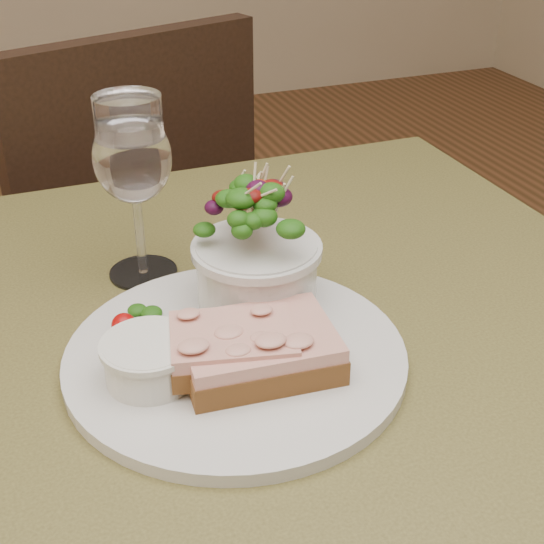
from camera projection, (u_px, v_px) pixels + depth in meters
name	position (u px, v px, depth m)	size (l,w,h in m)	color
cafe_table	(262.00, 417.00, 0.74)	(0.80, 0.80, 0.75)	#423D1C
chair_far	(113.00, 334.00, 1.49)	(0.53, 0.53, 0.90)	black
dinner_plate	(236.00, 356.00, 0.65)	(0.29, 0.29, 0.01)	silver
sandwich_front	(258.00, 349.00, 0.62)	(0.13, 0.10, 0.03)	#4A2C13
sandwich_back	(233.00, 346.00, 0.62)	(0.12, 0.10, 0.03)	#4A2C13
ramekin	(149.00, 359.00, 0.61)	(0.07, 0.07, 0.04)	silver
salad_bowl	(257.00, 246.00, 0.69)	(0.11, 0.11, 0.13)	silver
garnish	(134.00, 322.00, 0.67)	(0.05, 0.04, 0.02)	#11380A
wine_glass	(133.00, 163.00, 0.72)	(0.08, 0.08, 0.18)	white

